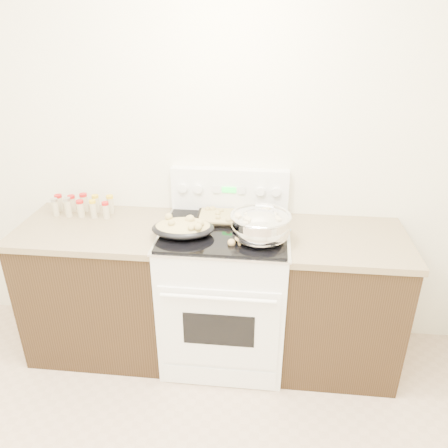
# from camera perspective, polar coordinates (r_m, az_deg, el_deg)

# --- Properties ---
(room_shell) EXTENTS (4.10, 3.60, 2.75)m
(room_shell) POSITION_cam_1_polar(r_m,az_deg,el_deg) (1.17, -25.00, 3.01)
(room_shell) COLOR white
(room_shell) RESTS_ON ground
(counter_left) EXTENTS (0.93, 0.67, 0.92)m
(counter_left) POSITION_cam_1_polar(r_m,az_deg,el_deg) (3.07, -15.62, -7.89)
(counter_left) COLOR black
(counter_left) RESTS_ON ground
(counter_right) EXTENTS (0.73, 0.67, 0.92)m
(counter_right) POSITION_cam_1_polar(r_m,az_deg,el_deg) (2.91, 14.78, -9.75)
(counter_right) COLOR black
(counter_right) RESTS_ON ground
(kitchen_range) EXTENTS (0.78, 0.73, 1.22)m
(kitchen_range) POSITION_cam_1_polar(r_m,az_deg,el_deg) (2.86, 0.12, -8.77)
(kitchen_range) COLOR white
(kitchen_range) RESTS_ON ground
(mixing_bowl) EXTENTS (0.39, 0.39, 0.20)m
(mixing_bowl) POSITION_cam_1_polar(r_m,az_deg,el_deg) (2.48, 4.77, -0.35)
(mixing_bowl) COLOR silver
(mixing_bowl) RESTS_ON kitchen_range
(roasting_pan) EXTENTS (0.39, 0.29, 0.11)m
(roasting_pan) POSITION_cam_1_polar(r_m,az_deg,el_deg) (2.55, -5.35, -0.43)
(roasting_pan) COLOR black
(roasting_pan) RESTS_ON kitchen_range
(baking_sheet) EXTENTS (0.38, 0.27, 0.06)m
(baking_sheet) POSITION_cam_1_polar(r_m,az_deg,el_deg) (2.74, 0.27, 0.90)
(baking_sheet) COLOR black
(baking_sheet) RESTS_ON kitchen_range
(wooden_spoon) EXTENTS (0.08, 0.25, 0.04)m
(wooden_spoon) POSITION_cam_1_polar(r_m,az_deg,el_deg) (2.48, 1.25, -2.07)
(wooden_spoon) COLOR tan
(wooden_spoon) RESTS_ON kitchen_range
(blue_ladle) EXTENTS (0.24, 0.16, 0.09)m
(blue_ladle) POSITION_cam_1_polar(r_m,az_deg,el_deg) (2.48, 4.53, -1.63)
(blue_ladle) COLOR #9DCAEB
(blue_ladle) RESTS_ON kitchen_range
(spice_jars) EXTENTS (0.40, 0.14, 0.13)m
(spice_jars) POSITION_cam_1_polar(r_m,az_deg,el_deg) (3.01, -18.02, 2.32)
(spice_jars) COLOR #BFB28C
(spice_jars) RESTS_ON counter_left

